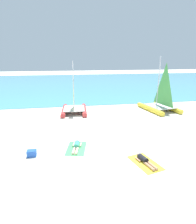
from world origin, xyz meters
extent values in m
plane|color=silver|center=(0.00, 10.00, 0.00)|extent=(120.00, 120.00, 0.00)
cube|color=#4C9EB7|center=(0.00, 32.27, 0.03)|extent=(120.00, 40.00, 0.05)
cylinder|color=yellow|center=(6.00, 9.00, 0.24)|extent=(1.16, 4.16, 0.47)
cylinder|color=yellow|center=(8.14, 9.37, 0.24)|extent=(1.16, 4.16, 0.47)
cube|color=silver|center=(7.11, 8.99, 0.50)|extent=(2.59, 2.98, 0.06)
cylinder|color=silver|center=(7.01, 9.57, 2.94)|extent=(0.10, 0.10, 4.93)
pyramid|color=#4CA54C|center=(7.17, 8.61, 2.79)|extent=(0.42, 2.15, 4.14)
cylinder|color=#CC3838|center=(-2.61, 10.01, 0.22)|extent=(0.73, 3.83, 0.43)
cylinder|color=#CC3838|center=(-0.62, 9.86, 0.22)|extent=(0.73, 3.83, 0.43)
cube|color=silver|center=(-1.63, 9.75, 0.46)|extent=(2.18, 2.58, 0.05)
cylinder|color=silver|center=(-1.59, 10.29, 2.70)|extent=(0.09, 0.09, 4.53)
pyramid|color=#EAEA99|center=(-1.66, 9.40, 2.56)|extent=(0.21, 1.99, 3.80)
cube|color=#4CB266|center=(-1.97, 2.00, 0.01)|extent=(1.47, 2.09, 0.01)
cylinder|color=#3FB28C|center=(-1.93, 2.19, 0.16)|extent=(0.42, 0.67, 0.30)
sphere|color=beige|center=(-1.85, 2.59, 0.16)|extent=(0.22, 0.22, 0.22)
cylinder|color=beige|center=(-2.15, 1.58, 0.08)|extent=(0.30, 0.79, 0.14)
cylinder|color=beige|center=(-1.98, 1.54, 0.08)|extent=(0.30, 0.79, 0.14)
cylinder|color=beige|center=(-2.11, 2.39, 0.07)|extent=(0.19, 0.46, 0.10)
cylinder|color=beige|center=(-1.68, 2.30, 0.07)|extent=(0.19, 0.46, 0.10)
cube|color=yellow|center=(1.45, -0.32, 0.01)|extent=(1.51, 2.10, 0.01)
cylinder|color=black|center=(1.40, -0.12, 0.16)|extent=(0.44, 0.67, 0.30)
sphere|color=tan|center=(1.31, 0.28, 0.16)|extent=(0.22, 0.22, 0.22)
cylinder|color=tan|center=(1.46, -0.78, 0.08)|extent=(0.32, 0.79, 0.14)
cylinder|color=tan|center=(1.64, -0.73, 0.08)|extent=(0.32, 0.79, 0.14)
cylinder|color=tan|center=(1.15, -0.02, 0.07)|extent=(0.20, 0.46, 0.10)
cylinder|color=tan|center=(1.58, 0.08, 0.07)|extent=(0.20, 0.46, 0.10)
cube|color=blue|center=(-4.48, 1.49, 0.18)|extent=(0.50, 0.36, 0.36)
camera|label=1|loc=(-2.56, -8.65, 5.34)|focal=30.80mm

